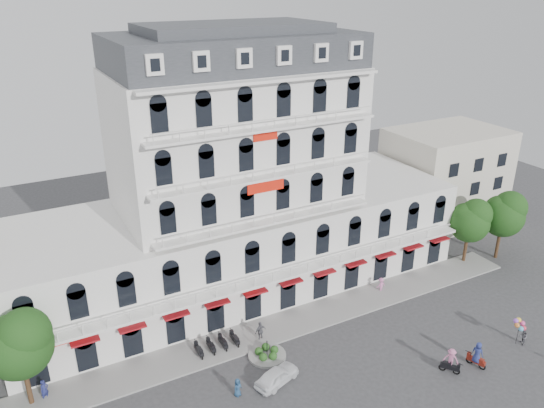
{
  "coord_description": "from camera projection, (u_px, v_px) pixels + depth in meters",
  "views": [
    {
      "loc": [
        -19.58,
        -25.91,
        29.26
      ],
      "look_at": [
        -0.39,
        10.0,
        11.93
      ],
      "focal_mm": 35.0,
      "sensor_mm": 36.0,
      "label": 1
    }
  ],
  "objects": [
    {
      "name": "traffic_island",
      "position": [
        267.0,
        354.0,
        44.44
      ],
      "size": [
        3.2,
        3.2,
        1.6
      ],
      "color": "gray",
      "rests_on": "ground"
    },
    {
      "name": "rider_east",
      "position": [
        477.0,
        354.0,
        42.97
      ],
      "size": [
        0.84,
        1.66,
        2.34
      ],
      "rotation": [
        0.0,
        0.0,
        1.88
      ],
      "color": "maroon",
      "rests_on": "ground"
    },
    {
      "name": "tree_west_inner",
      "position": [
        19.0,
        342.0,
        37.36
      ],
      "size": [
        4.76,
        4.76,
        8.25
      ],
      "color": "#382314",
      "rests_on": "ground"
    },
    {
      "name": "ground",
      "position": [
        337.0,
        389.0,
        40.98
      ],
      "size": [
        120.0,
        120.0,
        0.0
      ],
      "primitive_type": "plane",
      "color": "#38383A",
      "rests_on": "ground"
    },
    {
      "name": "flank_building_east",
      "position": [
        444.0,
        176.0,
        67.87
      ],
      "size": [
        14.0,
        10.0,
        12.0
      ],
      "primitive_type": "cube",
      "color": "beige",
      "rests_on": "ground"
    },
    {
      "name": "parked_scooter_row",
      "position": [
        217.0,
        350.0,
        45.36
      ],
      "size": [
        4.4,
        1.8,
        1.1
      ],
      "primitive_type": null,
      "color": "black",
      "rests_on": "ground"
    },
    {
      "name": "rider_center",
      "position": [
        451.0,
        360.0,
        42.28
      ],
      "size": [
        1.26,
        1.41,
        2.29
      ],
      "rotation": [
        0.0,
        0.0,
        5.37
      ],
      "color": "black",
      "rests_on": "ground"
    },
    {
      "name": "pedestrian_far",
      "position": [
        45.0,
        390.0,
        39.66
      ],
      "size": [
        0.78,
        0.69,
        1.78
      ],
      "primitive_type": "imported",
      "rotation": [
        0.0,
        0.0,
        0.51
      ],
      "color": "navy",
      "rests_on": "ground"
    },
    {
      "name": "tree_east_outer",
      "position": [
        504.0,
        213.0,
        58.26
      ],
      "size": [
        4.65,
        4.65,
        8.05
      ],
      "color": "#382314",
      "rests_on": "ground"
    },
    {
      "name": "main_building",
      "position": [
        237.0,
        194.0,
        51.68
      ],
      "size": [
        45.0,
        15.0,
        25.8
      ],
      "color": "silver",
      "rests_on": "ground"
    },
    {
      "name": "sidewalk",
      "position": [
        281.0,
        327.0,
        48.25
      ],
      "size": [
        53.0,
        4.0,
        0.16
      ],
      "primitive_type": "cube",
      "color": "gray",
      "rests_on": "ground"
    },
    {
      "name": "tree_east_inner",
      "position": [
        470.0,
        219.0,
        57.47
      ],
      "size": [
        4.4,
        4.37,
        7.57
      ],
      "color": "#382314",
      "rests_on": "ground"
    },
    {
      "name": "pedestrian_mid",
      "position": [
        260.0,
        331.0,
        46.24
      ],
      "size": [
        1.15,
        0.63,
        1.86
      ],
      "primitive_type": "imported",
      "rotation": [
        0.0,
        0.0,
        3.31
      ],
      "color": "#5B5A62",
      "rests_on": "ground"
    },
    {
      "name": "parked_car",
      "position": [
        277.0,
        376.0,
        41.42
      ],
      "size": [
        4.27,
        2.78,
        1.35
      ],
      "primitive_type": "imported",
      "rotation": [
        0.0,
        0.0,
        1.9
      ],
      "color": "white",
      "rests_on": "ground"
    },
    {
      "name": "pedestrian_right",
      "position": [
        381.0,
        285.0,
        53.52
      ],
      "size": [
        1.01,
        0.58,
        1.55
      ],
      "primitive_type": "imported",
      "rotation": [
        0.0,
        0.0,
        3.15
      ],
      "color": "pink",
      "rests_on": "ground"
    },
    {
      "name": "pedestrian_left",
      "position": [
        238.0,
        387.0,
        40.1
      ],
      "size": [
        0.88,
        0.76,
        1.53
      ],
      "primitive_type": "imported",
      "rotation": [
        0.0,
        0.0,
        0.43
      ],
      "color": "navy",
      "rests_on": "ground"
    },
    {
      "name": "balloon_vendor",
      "position": [
        522.0,
        331.0,
        45.59
      ],
      "size": [
        1.39,
        1.27,
        2.45
      ],
      "color": "slate",
      "rests_on": "ground"
    }
  ]
}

